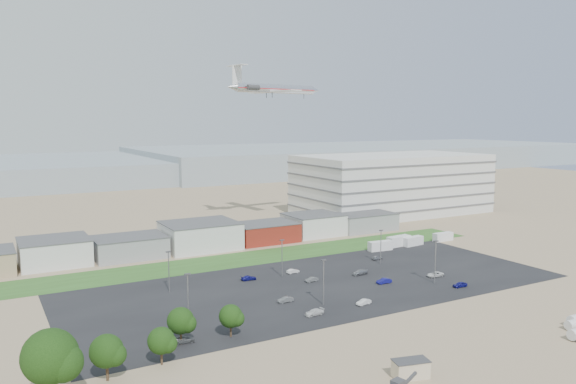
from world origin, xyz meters
TOP-DOWN VIEW (x-y plane):
  - ground at (0.00, 0.00)m, footprint 700.00×700.00m
  - parking_lot at (5.00, 20.00)m, footprint 120.00×50.00m
  - grass_strip at (0.00, 52.00)m, footprint 160.00×16.00m
  - hills_backdrop at (40.00, 315.00)m, footprint 700.00×200.00m
  - building_row at (-17.00, 71.00)m, footprint 170.00×20.00m
  - parking_garage at (90.00, 95.00)m, footprint 80.00×40.00m
  - portable_shed at (-8.94, -28.84)m, footprint 6.15×4.19m
  - storage_tank_nw at (31.78, -28.67)m, footprint 3.72×2.00m
  - box_trailer_a at (40.97, 41.23)m, footprint 7.81×3.08m
  - box_trailer_b at (49.93, 43.21)m, footprint 8.72×3.48m
  - box_trailer_c at (54.39, 41.63)m, footprint 7.76×3.26m
  - box_trailer_d at (67.76, 42.04)m, footprint 7.30×2.34m
  - tree_far_left at (-58.28, -10.89)m, footprint 8.29×8.29m
  - tree_left at (-50.00, -7.00)m, footprint 5.50×5.50m
  - tree_mid at (-41.12, -5.49)m, footprint 4.74×4.74m
  - tree_right at (-35.71, 0.94)m, footprint 5.11×5.11m
  - tree_near at (-26.57, -0.08)m, footprint 4.60×4.60m
  - lightpole_front_l at (-31.44, 9.14)m, footprint 1.22×0.51m
  - lightpole_front_m at (-1.90, 6.85)m, footprint 1.17×0.49m
  - lightpole_front_r at (30.51, 7.06)m, footprint 1.25×0.52m
  - lightpole_back_l at (-28.11, 31.97)m, footprint 1.13×0.47m
  - lightpole_back_m at (0.85, 30.49)m, footprint 1.12×0.47m
  - lightpole_back_r at (31.04, 28.64)m, footprint 1.12×0.47m
  - airliner at (34.98, 97.80)m, footprint 45.23×33.43m
  - parked_car_0 at (34.81, 11.33)m, footprint 4.56×2.30m
  - parked_car_1 at (19.63, 12.98)m, footprint 3.94×1.59m
  - parked_car_2 at (33.52, 1.74)m, footprint 3.77×1.75m
  - parked_car_3 at (-7.05, 2.27)m, footprint 4.25×1.94m
  - parked_car_4 at (-8.24, 12.28)m, footprint 3.59×1.25m
  - parked_car_6 at (-7.92, 31.71)m, footprint 3.98×1.80m
  - parked_car_7 at (5.02, 22.91)m, footprint 3.40×1.29m
  - parked_car_8 at (32.97, 32.62)m, footprint 3.46×1.62m
  - parked_car_10 at (-35.16, 1.43)m, footprint 4.46×2.00m
  - parked_car_11 at (4.89, 31.94)m, footprint 3.54×1.47m
  - parked_car_12 at (19.05, 22.10)m, footprint 4.43×1.98m
  - parked_car_13 at (5.69, 2.58)m, footprint 3.68×1.68m

SIDE VIEW (x-z plane):
  - ground at x=0.00m, z-range 0.00..0.00m
  - parking_lot at x=5.00m, z-range 0.00..0.01m
  - grass_strip at x=0.00m, z-range 0.00..0.02m
  - parked_car_7 at x=5.02m, z-range 0.00..1.11m
  - parked_car_6 at x=-7.92m, z-range 0.00..1.13m
  - parked_car_11 at x=4.89m, z-range 0.00..1.14m
  - parked_car_8 at x=32.97m, z-range 0.00..1.15m
  - parked_car_13 at x=5.69m, z-range 0.00..1.17m
  - parked_car_4 at x=-8.24m, z-range 0.00..1.18m
  - parked_car_3 at x=-7.05m, z-range 0.00..1.20m
  - parked_car_0 at x=34.81m, z-range 0.00..1.24m
  - parked_car_2 at x=33.52m, z-range 0.00..1.25m
  - parked_car_12 at x=19.05m, z-range 0.00..1.26m
  - parked_car_10 at x=-35.16m, z-range 0.00..1.27m
  - parked_car_1 at x=19.63m, z-range 0.00..1.27m
  - storage_tank_nw at x=31.78m, z-range 0.00..2.18m
  - box_trailer_d at x=67.76m, z-range 0.00..2.73m
  - box_trailer_c at x=54.39m, z-range 0.00..2.82m
  - portable_shed at x=-8.94m, z-range 0.00..2.82m
  - box_trailer_a at x=40.97m, z-range 0.00..2.86m
  - box_trailer_b at x=49.93m, z-range 0.00..3.19m
  - tree_near at x=-26.57m, z-range 0.00..6.90m
  - tree_mid at x=-41.12m, z-range 0.00..7.11m
  - tree_right at x=-35.71m, z-range 0.00..7.67m
  - building_row at x=-17.00m, z-range 0.00..8.00m
  - tree_left at x=-50.00m, z-range 0.00..8.25m
  - hills_backdrop at x=40.00m, z-range 0.00..9.00m
  - lightpole_back_r at x=31.04m, z-range 0.00..9.49m
  - lightpole_back_m at x=0.85m, z-range 0.00..9.56m
  - lightpole_back_l at x=-28.11m, z-range 0.00..9.60m
  - lightpole_front_m at x=-1.90m, z-range 0.00..9.94m
  - lightpole_front_l at x=-31.44m, z-range 0.00..10.34m
  - lightpole_front_r at x=30.51m, z-range 0.00..10.61m
  - tree_far_left at x=-58.28m, z-range 0.00..12.43m
  - parking_garage at x=90.00m, z-range 0.00..25.00m
  - airliner at x=34.98m, z-range 45.14..57.61m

